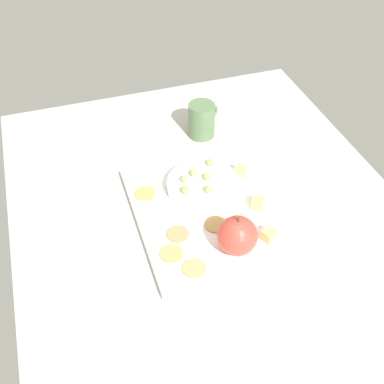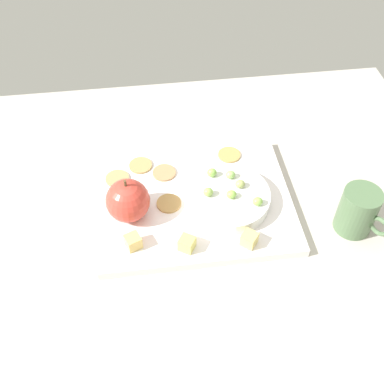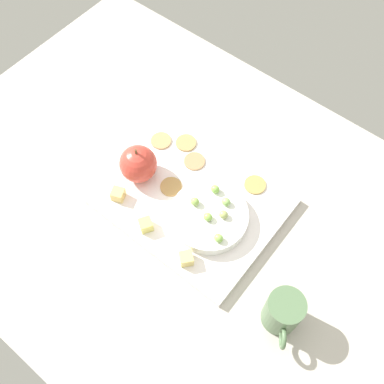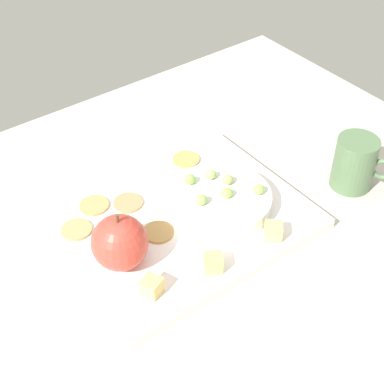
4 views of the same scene
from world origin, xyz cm
name	(u,v)px [view 4 (image 4 of 4)]	position (x,y,z in cm)	size (l,w,h in cm)	color
table	(170,252)	(0.00, 0.00, 2.32)	(112.58, 83.49, 4.65)	#B4ACA1
platter	(182,221)	(3.65, 1.67, 5.55)	(36.23, 28.65, 1.80)	white
serving_dish	(218,199)	(9.59, 0.41, 7.73)	(15.74, 15.74, 2.57)	white
apple_whole	(120,242)	(-8.53, -0.64, 10.39)	(7.89, 7.89, 7.89)	#CB3D30
apple_stem	(117,218)	(-8.53, -0.64, 14.94)	(0.50, 0.50, 1.20)	brown
cheese_cube_0	(213,263)	(0.89, -9.26, 7.68)	(2.47, 2.47, 2.47)	#E1D566
cheese_cube_1	(273,231)	(11.62, -9.74, 7.68)	(2.47, 2.47, 2.47)	#E4CA6D
cheese_cube_2	(152,286)	(-8.18, -7.66, 7.68)	(2.47, 2.47, 2.47)	#E6C369
cracker_0	(128,203)	(-1.37, 9.08, 6.65)	(4.60, 4.60, 0.40)	#A88156
cracker_1	(77,230)	(-10.61, 8.69, 6.65)	(4.60, 4.60, 0.40)	tan
cracker_2	(158,232)	(-1.23, 1.00, 6.65)	(4.60, 4.60, 0.40)	tan
cracker_3	(186,159)	(12.32, 12.45, 6.65)	(4.60, 4.60, 0.40)	#AD8F4C
cracker_4	(94,205)	(-5.88, 11.74, 6.65)	(4.60, 4.60, 0.40)	tan
grape_0	(200,199)	(5.94, 0.31, 9.86)	(1.83, 1.65, 1.69)	#92B857
grape_1	(211,174)	(10.78, 3.87, 9.78)	(1.83, 1.65, 1.53)	#90C162
grape_2	(259,189)	(14.35, -3.32, 9.81)	(1.83, 1.65, 1.59)	#8BC152
grape_3	(228,180)	(12.10, 1.30, 9.77)	(1.83, 1.65, 1.50)	#9EAB5E
grape_4	(190,179)	(7.39, 4.78, 9.86)	(1.83, 1.65, 1.69)	#87BF50
grape_5	(227,193)	(10.03, -1.04, 9.78)	(1.83, 1.65, 1.52)	#8CC04F
cup	(355,163)	(31.62, -7.30, 9.15)	(7.23, 9.09, 8.99)	#4F6C48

